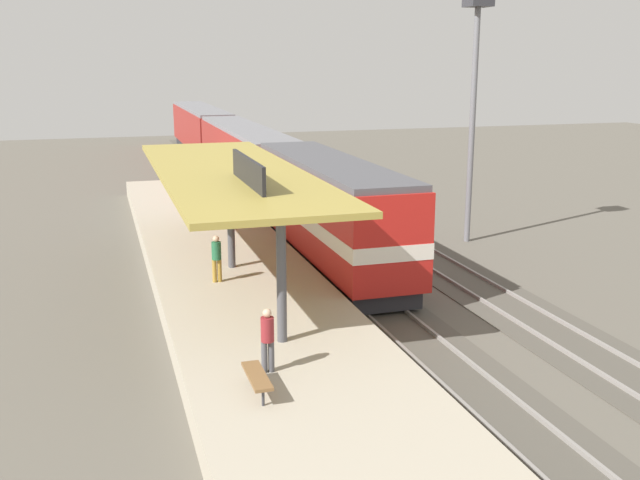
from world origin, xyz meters
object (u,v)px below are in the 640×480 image
object	(u,v)px
locomotive	(329,211)
passenger_carriage_rear	(201,130)
passenger_carriage_front	(246,159)
person_waiting	(267,337)
person_walking	(217,256)
platform_bench	(257,377)
light_mast	(475,66)

from	to	relation	value
locomotive	passenger_carriage_rear	world-z (taller)	locomotive
passenger_carriage_front	person_waiting	world-z (taller)	passenger_carriage_front
locomotive	passenger_carriage_rear	size ratio (longest dim) A/B	0.72
passenger_carriage_front	person_waiting	size ratio (longest dim) A/B	11.70
person_walking	locomotive	bearing A→B (deg)	35.44
platform_bench	person_walking	distance (m)	9.39
passenger_carriage_rear	person_waiting	size ratio (longest dim) A/B	11.70
person_waiting	light_mast	bearing A→B (deg)	47.20
light_mast	person_walking	distance (m)	16.00
person_walking	passenger_carriage_front	bearing A→B (deg)	76.01
locomotive	platform_bench	bearing A→B (deg)	-114.37
platform_bench	passenger_carriage_rear	distance (m)	52.40
platform_bench	locomotive	bearing A→B (deg)	65.63
passenger_carriage_front	person_walking	xyz separation A→B (m)	(-5.45, -21.88, -0.46)
passenger_carriage_rear	light_mast	distance (m)	37.87
locomotive	passenger_carriage_front	size ratio (longest dim) A/B	0.72
passenger_carriage_rear	light_mast	size ratio (longest dim) A/B	1.71
passenger_carriage_rear	person_waiting	bearing A→B (deg)	-96.13
light_mast	person_waiting	xyz separation A→B (m)	(-13.27, -14.33, -6.54)
passenger_carriage_front	locomotive	bearing A→B (deg)	-90.00
platform_bench	passenger_carriage_front	bearing A→B (deg)	79.13
platform_bench	passenger_carriage_rear	world-z (taller)	passenger_carriage_rear
platform_bench	light_mast	size ratio (longest dim) A/B	0.15
passenger_carriage_front	light_mast	bearing A→B (deg)	-63.66
locomotive	person_waiting	bearing A→B (deg)	-114.35
locomotive	passenger_carriage_front	world-z (taller)	locomotive
passenger_carriage_rear	person_waiting	distance (m)	51.18
platform_bench	locomotive	world-z (taller)	locomotive
platform_bench	passenger_carriage_rear	bearing A→B (deg)	83.42
locomotive	person_walking	bearing A→B (deg)	-144.56
platform_bench	light_mast	world-z (taller)	light_mast
light_mast	platform_bench	bearing A→B (deg)	-131.69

